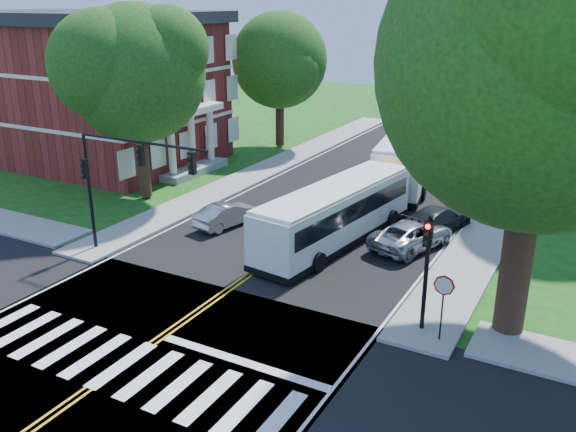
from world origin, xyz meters
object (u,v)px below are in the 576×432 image
Objects in this scene: signal_ne at (427,259)px; dark_sedan at (438,219)px; hatchback at (227,215)px; bus_lead at (336,213)px; bus_follow at (410,155)px; signal_nw at (123,170)px; suv at (412,234)px.

dark_sedan is (-2.35, 10.52, -2.27)m from signal_ne.
signal_ne is 1.13× the size of hatchback.
bus_follow is at bearing -81.16° from bus_lead.
bus_lead reaches higher than dark_sedan.
signal_ne is 0.94× the size of dark_sedan.
signal_nw reaches higher than suv.
signal_ne reaches higher than bus_follow.
signal_nw is 14.10m from suv.
bus_lead is 5.76m from dark_sedan.
bus_lead is at bearing 36.06° from suv.
suv is 1.04× the size of dark_sedan.
bus_follow reaches higher than bus_lead.
bus_lead is 3.87m from suv.
signal_nw is 0.61× the size of bus_lead.
hatchback is (1.48, 5.87, -3.73)m from signal_nw.
bus_lead is 12.52m from bus_follow.
signal_ne is (14.06, 0.01, -1.41)m from signal_nw.
hatchback is at bearing 56.32° from bus_follow.
signal_nw is 1.52× the size of dark_sedan.
bus_lead is at bearing -161.67° from hatchback.
signal_ne reaches higher than dark_sedan.
signal_nw is at bearing 57.81° from dark_sedan.
bus_lead is at bearing 81.58° from bus_follow.
dark_sedan is (11.71, 10.53, -3.69)m from signal_nw.
signal_nw is at bearing 48.29° from bus_lead.
bus_lead is at bearing 134.49° from signal_ne.
dark_sedan is at bearing -127.91° from bus_lead.
bus_lead is (7.64, 6.54, -2.81)m from signal_nw.
signal_ne reaches higher than hatchback.
suv is at bearing -157.21° from hatchback.
hatchback is at bearing 40.33° from dark_sedan.
bus_follow is (-6.67, 19.05, -1.16)m from signal_ne.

